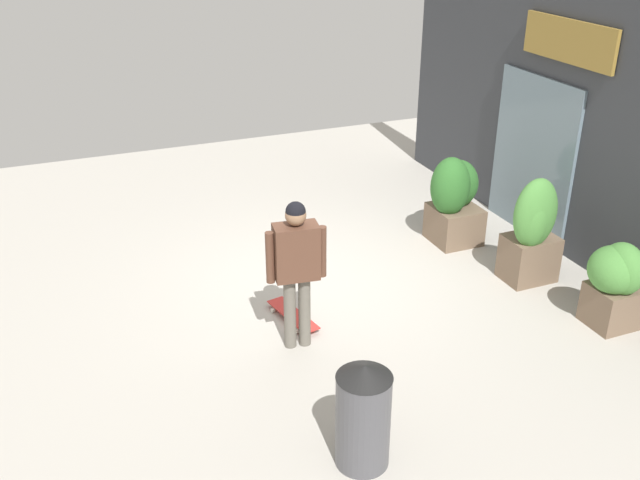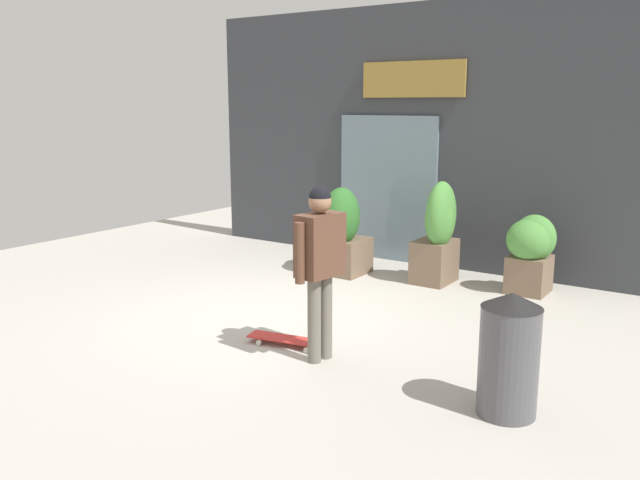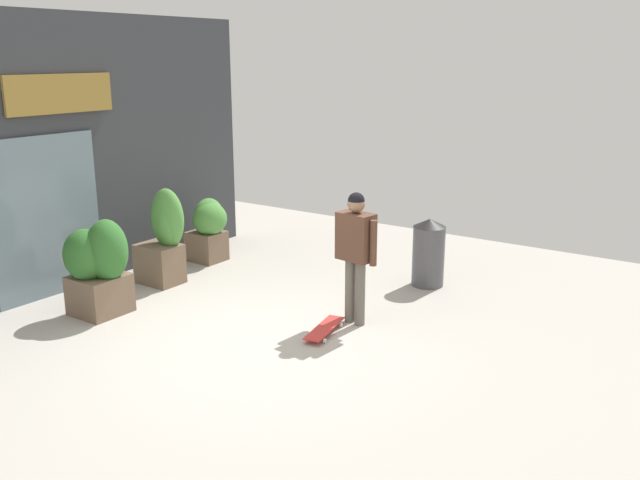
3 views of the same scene
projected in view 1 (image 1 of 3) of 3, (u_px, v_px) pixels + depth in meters
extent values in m
plane|color=#B2ADA3|center=(322.00, 282.00, 9.06)|extent=(12.00, 12.00, 0.00)
cube|color=#383A3F|center=(565.00, 104.00, 9.38)|extent=(7.20, 0.25, 3.88)
cube|color=slate|center=(533.00, 157.00, 9.95)|extent=(1.67, 0.06, 2.25)
cube|color=olive|center=(568.00, 41.00, 8.88)|extent=(1.66, 0.05, 0.53)
cylinder|color=#666056|center=(290.00, 313.00, 7.60)|extent=(0.13, 0.13, 0.84)
cylinder|color=#666056|center=(304.00, 311.00, 7.63)|extent=(0.13, 0.13, 0.84)
cube|color=brown|center=(296.00, 252.00, 7.30)|extent=(0.32, 0.49, 0.60)
cylinder|color=brown|center=(270.00, 258.00, 7.25)|extent=(0.09, 0.09, 0.57)
cylinder|color=brown|center=(322.00, 252.00, 7.38)|extent=(0.09, 0.09, 0.57)
sphere|color=#997051|center=(296.00, 215.00, 7.12)|extent=(0.22, 0.22, 0.22)
sphere|color=black|center=(296.00, 212.00, 7.11)|extent=(0.21, 0.21, 0.21)
cube|color=red|center=(293.00, 314.00, 8.23)|extent=(0.86, 0.37, 0.02)
cylinder|color=silver|center=(273.00, 310.00, 8.39)|extent=(0.06, 0.04, 0.05)
cylinder|color=silver|center=(290.00, 305.00, 8.50)|extent=(0.06, 0.04, 0.05)
cylinder|color=silver|center=(297.00, 331.00, 7.99)|extent=(0.06, 0.04, 0.05)
cylinder|color=silver|center=(314.00, 325.00, 8.10)|extent=(0.06, 0.04, 0.05)
cube|color=brown|center=(454.00, 224.00, 10.01)|extent=(0.64, 0.63, 0.52)
ellipsoid|color=#2D6628|center=(450.00, 186.00, 9.65)|extent=(0.53, 0.54, 0.82)
ellipsoid|color=#2D6628|center=(457.00, 184.00, 9.89)|extent=(0.54, 0.60, 0.69)
cube|color=brown|center=(613.00, 305.00, 8.07)|extent=(0.49, 0.54, 0.49)
ellipsoid|color=#4C8C3D|center=(622.00, 269.00, 7.81)|extent=(0.55, 0.42, 0.60)
ellipsoid|color=#4C8C3D|center=(614.00, 270.00, 7.83)|extent=(0.57, 0.55, 0.54)
cube|color=brown|center=(529.00, 258.00, 9.01)|extent=(0.48, 0.63, 0.59)
ellipsoid|color=#4C8C3D|center=(532.00, 219.00, 8.59)|extent=(0.39, 0.40, 0.75)
ellipsoid|color=#4C8C3D|center=(535.00, 213.00, 8.58)|extent=(0.37, 0.58, 0.90)
cylinder|color=#4C4C51|center=(363.00, 420.00, 6.01)|extent=(0.47, 0.47, 0.89)
cone|color=black|center=(365.00, 371.00, 5.79)|extent=(0.48, 0.48, 0.12)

